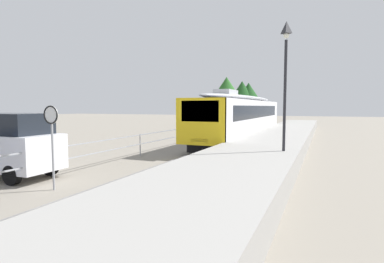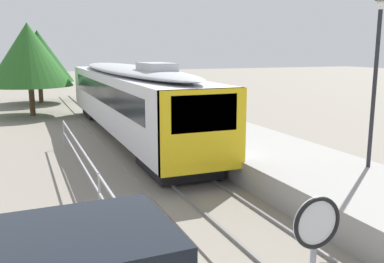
{
  "view_description": "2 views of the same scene",
  "coord_description": "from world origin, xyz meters",
  "px_view_note": "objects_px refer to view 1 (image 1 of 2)",
  "views": [
    {
      "loc": [
        6.11,
        6.24,
        2.77
      ],
      "look_at": [
        0.4,
        19.69,
        1.6
      ],
      "focal_mm": 29.22,
      "sensor_mm": 36.0,
      "label": 1
    },
    {
      "loc": [
        -5.06,
        10.21,
        4.38
      ],
      "look_at": [
        0.0,
        22.69,
        1.8
      ],
      "focal_mm": 40.0,
      "sensor_mm": 36.0,
      "label": 2
    }
  ],
  "objects_px": {
    "platform_lamp_mid_platform": "(286,62)",
    "parked_van_white": "(2,144)",
    "speed_limit_sign": "(51,126)",
    "commuter_train": "(242,114)"
  },
  "relations": [
    {
      "from": "commuter_train",
      "to": "platform_lamp_mid_platform",
      "type": "bearing_deg",
      "value": -67.9
    },
    {
      "from": "platform_lamp_mid_platform",
      "to": "speed_limit_sign",
      "type": "relative_size",
      "value": 1.91
    },
    {
      "from": "parked_van_white",
      "to": "speed_limit_sign",
      "type": "bearing_deg",
      "value": -11.83
    },
    {
      "from": "commuter_train",
      "to": "speed_limit_sign",
      "type": "bearing_deg",
      "value": -97.0
    },
    {
      "from": "speed_limit_sign",
      "to": "parked_van_white",
      "type": "height_order",
      "value": "speed_limit_sign"
    },
    {
      "from": "platform_lamp_mid_platform",
      "to": "parked_van_white",
      "type": "relative_size",
      "value": 1.08
    },
    {
      "from": "platform_lamp_mid_platform",
      "to": "speed_limit_sign",
      "type": "height_order",
      "value": "platform_lamp_mid_platform"
    },
    {
      "from": "platform_lamp_mid_platform",
      "to": "parked_van_white",
      "type": "xyz_separation_m",
      "value": [
        -10.09,
        -5.24,
        -3.33
      ]
    },
    {
      "from": "platform_lamp_mid_platform",
      "to": "speed_limit_sign",
      "type": "xyz_separation_m",
      "value": [
        -6.68,
        -5.95,
        -2.5
      ]
    },
    {
      "from": "speed_limit_sign",
      "to": "parked_van_white",
      "type": "distance_m",
      "value": 3.58
    }
  ]
}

